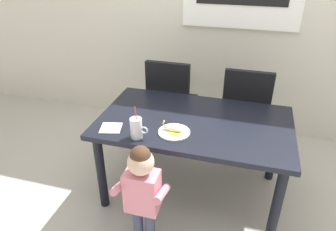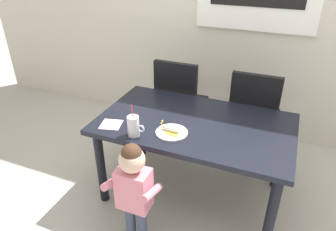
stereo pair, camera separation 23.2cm
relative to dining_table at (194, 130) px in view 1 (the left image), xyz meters
The scene contains 9 objects.
ground_plane 0.62m from the dining_table, ahead, with size 24.00×24.00×0.00m, color #B7B2A8.
dining_table is the anchor object (origin of this frame).
dining_chair_left 0.74m from the dining_table, 119.68° to the left, with size 0.44×0.44×0.96m.
dining_chair_right 0.73m from the dining_table, 59.95° to the left, with size 0.44×0.45×0.96m.
toddler_standing 0.66m from the dining_table, 108.86° to the right, with size 0.33×0.24×0.84m.
milk_cup 0.51m from the dining_table, 134.83° to the right, with size 0.13×0.08×0.25m.
snack_plate 0.26m from the dining_table, 115.94° to the right, with size 0.23×0.23×0.01m, color white.
peeled_banana 0.27m from the dining_table, 117.69° to the right, with size 0.18×0.12×0.07m.
paper_napkin 0.64m from the dining_table, 153.73° to the right, with size 0.15×0.15×0.00m, color silver.
Camera 1 is at (0.36, -2.04, 1.90)m, focal length 33.08 mm.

